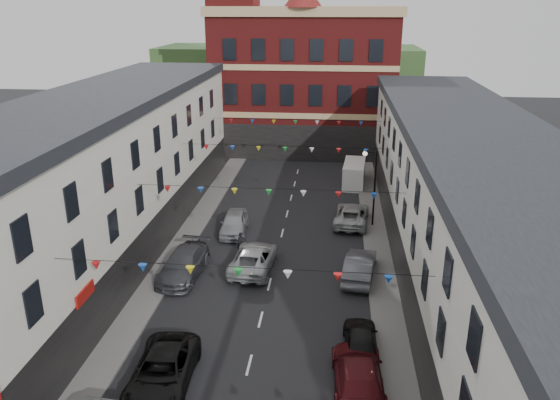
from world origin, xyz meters
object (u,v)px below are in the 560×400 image
(car_right_d, at_px, (361,340))
(street_lamp, at_px, (372,178))
(moving_car, at_px, (254,258))
(car_left_e, at_px, (234,223))
(car_right_e, at_px, (360,266))
(car_left_d, at_px, (184,264))
(white_van, at_px, (354,174))
(car_left_c, at_px, (162,372))
(car_right_f, at_px, (352,215))
(car_right_c, at_px, (358,374))
(pedestrian, at_px, (241,244))

(car_right_d, bearing_deg, street_lamp, -94.91)
(moving_car, bearing_deg, car_left_e, -64.28)
(car_left_e, relative_size, car_right_e, 0.94)
(car_right_d, distance_m, moving_car, 10.66)
(car_right_d, bearing_deg, car_left_d, -33.52)
(car_right_d, bearing_deg, white_van, -91.20)
(car_left_c, bearing_deg, white_van, 70.43)
(moving_car, bearing_deg, car_right_e, 178.73)
(car_right_e, xyz_separation_m, car_right_f, (-0.31, 9.02, -0.06))
(car_right_c, relative_size, moving_car, 0.99)
(car_right_e, xyz_separation_m, moving_car, (-6.76, 0.57, -0.05))
(white_van, height_order, pedestrian, white_van)
(car_left_d, height_order, car_right_d, car_left_d)
(street_lamp, relative_size, white_van, 1.21)
(car_right_c, xyz_separation_m, car_right_e, (0.42, 10.62, 0.02))
(pedestrian, bearing_deg, car_left_c, -113.17)
(car_left_c, distance_m, pedestrian, 14.03)
(street_lamp, distance_m, car_left_c, 22.56)
(moving_car, distance_m, pedestrian, 2.41)
(car_right_f, distance_m, moving_car, 10.63)
(car_left_c, xyz_separation_m, moving_car, (2.34, 11.88, -0.01))
(moving_car, relative_size, pedestrian, 3.50)
(moving_car, bearing_deg, car_right_f, -123.76)
(car_left_d, height_order, car_right_c, car_left_d)
(car_right_c, bearing_deg, car_right_d, -97.04)
(street_lamp, distance_m, car_right_c, 19.52)
(white_van, bearing_deg, car_left_c, -102.51)
(car_right_c, bearing_deg, car_left_d, -45.25)
(car_left_d, relative_size, white_van, 1.13)
(car_left_c, bearing_deg, street_lamp, 60.35)
(car_left_e, xyz_separation_m, moving_car, (2.34, -5.75, -0.03))
(street_lamp, xyz_separation_m, car_left_c, (-10.15, -19.90, -3.12))
(car_right_c, xyz_separation_m, white_van, (0.52, 29.52, 0.30))
(street_lamp, relative_size, car_right_e, 1.21)
(street_lamp, bearing_deg, car_left_e, -167.39)
(car_left_d, bearing_deg, street_lamp, 41.99)
(car_right_c, distance_m, moving_car, 12.86)
(car_right_e, bearing_deg, car_left_e, -26.89)
(car_right_d, bearing_deg, car_right_e, -92.02)
(car_right_e, bearing_deg, car_right_f, -80.10)
(car_left_e, bearing_deg, moving_car, -70.88)
(car_left_e, height_order, pedestrian, car_left_e)
(car_right_f, height_order, moving_car, moving_car)
(car_left_c, distance_m, car_right_e, 14.51)
(street_lamp, distance_m, car_left_e, 10.86)
(moving_car, relative_size, white_van, 1.11)
(car_left_d, height_order, car_left_e, car_left_d)
(car_left_d, height_order, pedestrian, car_left_d)
(car_right_d, distance_m, white_van, 26.75)
(car_left_d, distance_m, car_right_c, 14.41)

